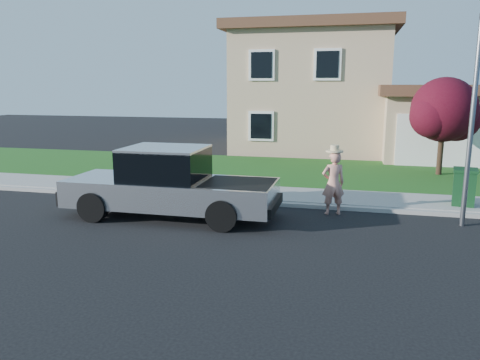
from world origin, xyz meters
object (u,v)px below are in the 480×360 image
(pickup_truck, at_px, (170,185))
(street_lamp, at_px, (474,109))
(ornamental_tree, at_px, (445,113))
(woman, at_px, (333,182))
(trash_bin, at_px, (464,187))

(pickup_truck, distance_m, street_lamp, 8.11)
(ornamental_tree, xyz_separation_m, street_lamp, (-0.59, -7.09, 0.48))
(woman, bearing_deg, pickup_truck, -2.72)
(trash_bin, distance_m, street_lamp, 2.99)
(pickup_truck, relative_size, woman, 3.00)
(street_lamp, bearing_deg, trash_bin, 80.65)
(ornamental_tree, bearing_deg, pickup_truck, -136.24)
(woman, bearing_deg, ornamental_tree, -140.03)
(pickup_truck, xyz_separation_m, ornamental_tree, (8.36, 8.01, 1.65))
(ornamental_tree, distance_m, trash_bin, 5.59)
(street_lamp, bearing_deg, woman, 175.23)
(ornamental_tree, relative_size, street_lamp, 0.72)
(ornamental_tree, relative_size, trash_bin, 3.56)
(trash_bin, bearing_deg, ornamental_tree, 98.27)
(trash_bin, height_order, street_lamp, street_lamp)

